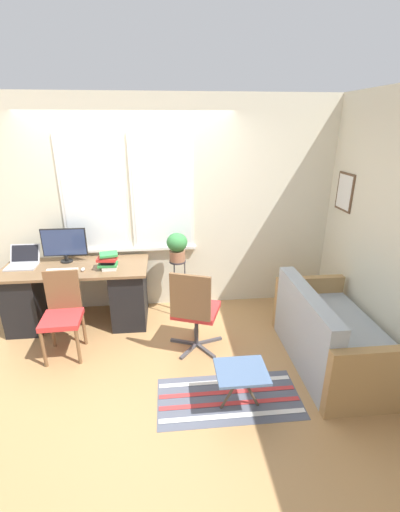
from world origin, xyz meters
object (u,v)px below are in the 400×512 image
(book_stack, at_px, (108,261))
(folding_stool, at_px, (241,373))
(mouse, at_px, (83,269))
(office_chair_swivel, at_px, (194,309))
(desk_chair_wooden, at_px, (62,312))
(keyboard, at_px, (61,271))
(monitor, at_px, (64,244))
(laptop, at_px, (23,262))
(couch_loveseat, at_px, (330,338))
(potted_plant, at_px, (177,246))
(plant_stand, at_px, (178,270))

(book_stack, height_order, folding_stool, book_stack)
(mouse, relative_size, office_chair_swivel, 0.07)
(book_stack, height_order, desk_chair_wooden, book_stack)
(keyboard, relative_size, desk_chair_wooden, 0.39)
(monitor, xyz_separation_m, book_stack, (0.55, -0.28, -0.13))
(laptop, xyz_separation_m, couch_loveseat, (3.37, -1.14, -0.52))
(mouse, height_order, potted_plant, potted_plant)
(office_chair_swivel, relative_size, folding_stool, 2.23)
(couch_loveseat, bearing_deg, laptop, 71.36)
(book_stack, distance_m, potted_plant, 0.85)
(folding_stool, bearing_deg, desk_chair_wooden, 150.40)
(desk_chair_wooden, bearing_deg, office_chair_swivel, -6.65)
(desk_chair_wooden, xyz_separation_m, couch_loveseat, (2.77, -0.45, -0.20))
(potted_plant, height_order, folding_stool, potted_plant)
(mouse, distance_m, folding_stool, 2.17)
(office_chair_swivel, xyz_separation_m, plant_stand, (-0.14, 0.82, 0.11))
(laptop, relative_size, folding_stool, 0.78)
(laptop, xyz_separation_m, folding_stool, (2.32, -1.67, -0.45))
(keyboard, height_order, couch_loveseat, couch_loveseat)
(book_stack, height_order, couch_loveseat, book_stack)
(book_stack, bearing_deg, office_chair_swivel, -31.89)
(office_chair_swivel, xyz_separation_m, folding_stool, (0.33, -0.87, -0.14))
(potted_plant, bearing_deg, keyboard, -168.86)
(office_chair_swivel, bearing_deg, laptop, -1.46)
(monitor, xyz_separation_m, plant_stand, (1.36, -0.06, -0.38))
(mouse, xyz_separation_m, potted_plant, (1.10, 0.26, 0.16))
(book_stack, xyz_separation_m, potted_plant, (0.81, 0.23, 0.08))
(monitor, relative_size, office_chair_swivel, 0.54)
(laptop, height_order, plant_stand, laptop)
(book_stack, relative_size, plant_stand, 0.34)
(keyboard, bearing_deg, mouse, 2.15)
(monitor, bearing_deg, desk_chair_wooden, -81.90)
(book_stack, height_order, office_chair_swivel, office_chair_swivel)
(desk_chair_wooden, bearing_deg, plant_stand, 27.44)
(laptop, relative_size, desk_chair_wooden, 0.37)
(keyboard, bearing_deg, potted_plant, 11.14)
(laptop, relative_size, potted_plant, 0.95)
(desk_chair_wooden, xyz_separation_m, office_chair_swivel, (1.40, -0.11, 0.02))
(couch_loveseat, bearing_deg, folding_stool, 116.75)
(mouse, distance_m, book_stack, 0.30)
(monitor, height_order, plant_stand, monitor)
(book_stack, bearing_deg, keyboard, -176.01)
(keyboard, bearing_deg, monitor, 93.31)
(mouse, bearing_deg, laptop, 162.71)
(office_chair_swivel, height_order, folding_stool, office_chair_swivel)
(keyboard, height_order, potted_plant, potted_plant)
(plant_stand, bearing_deg, office_chair_swivel, -80.09)
(book_stack, bearing_deg, desk_chair_wooden, -132.45)
(mouse, height_order, desk_chair_wooden, desk_chair_wooden)
(monitor, relative_size, plant_stand, 0.71)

